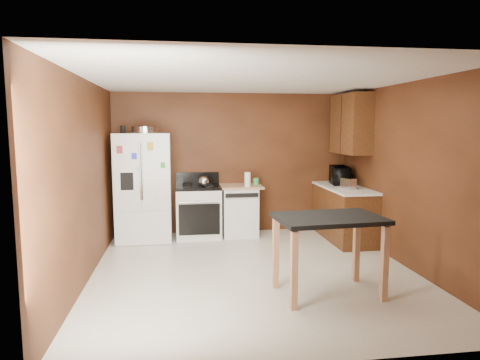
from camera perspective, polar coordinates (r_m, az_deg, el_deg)
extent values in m
plane|color=beige|center=(5.78, 1.85, -12.13)|extent=(4.50, 4.50, 0.00)
plane|color=white|center=(5.49, 1.96, 13.33)|extent=(4.50, 4.50, 0.00)
plane|color=#5B2E17|center=(7.71, -0.98, 2.24)|extent=(4.20, 0.00, 4.20)
plane|color=#5B2E17|center=(3.33, 8.61, -4.33)|extent=(4.20, 0.00, 4.20)
plane|color=#5B2E17|center=(5.54, -20.03, -0.12)|extent=(0.00, 4.50, 4.50)
plane|color=#5B2E17|center=(6.21, 21.35, 0.57)|extent=(0.00, 4.50, 4.50)
cylinder|color=silver|center=(7.27, -12.61, 6.55)|extent=(0.44, 0.44, 0.11)
cylinder|color=black|center=(7.26, -15.36, 6.52)|extent=(0.08, 0.08, 0.12)
sphere|color=silver|center=(7.21, -4.87, -0.20)|extent=(0.18, 0.18, 0.18)
cylinder|color=white|center=(7.32, 1.01, 0.10)|extent=(0.12, 0.12, 0.24)
cylinder|color=#41AB58|center=(7.54, 2.13, -0.18)|extent=(0.13, 0.13, 0.12)
cube|color=silver|center=(7.17, 14.26, -0.46)|extent=(0.21, 0.27, 0.17)
imported|color=black|center=(7.71, 13.14, 0.53)|extent=(0.44, 0.58, 0.29)
cube|color=white|center=(7.35, -12.70, -0.93)|extent=(0.90, 0.75, 1.80)
cube|color=white|center=(6.95, -14.87, 0.89)|extent=(0.43, 0.02, 1.20)
cube|color=white|center=(6.91, -11.16, 0.96)|extent=(0.43, 0.02, 1.20)
cube|color=white|center=(7.08, -12.81, -6.34)|extent=(0.88, 0.02, 0.54)
cube|color=black|center=(6.96, -14.84, -0.18)|extent=(0.20, 0.01, 0.28)
cylinder|color=silver|center=(6.90, -13.17, 1.06)|extent=(0.02, 0.02, 0.90)
cylinder|color=silver|center=(6.90, -12.92, 1.07)|extent=(0.02, 0.02, 0.90)
cube|color=#C02D39|center=(6.91, -15.77, 3.90)|extent=(0.09, 0.00, 0.12)
cube|color=#373BE9|center=(6.89, -13.93, 3.12)|extent=(0.08, 0.00, 0.10)
cube|color=gold|center=(6.86, -11.88, 4.41)|extent=(0.10, 0.00, 0.13)
cube|color=green|center=(6.87, -10.24, 1.95)|extent=(0.07, 0.00, 0.09)
cube|color=white|center=(6.94, -10.48, -2.17)|extent=(0.09, 0.00, 0.10)
cube|color=#A3F5DF|center=(6.90, -13.47, 1.47)|extent=(0.07, 0.00, 0.07)
cube|color=white|center=(7.46, -5.56, -4.37)|extent=(0.76, 0.65, 0.85)
cube|color=black|center=(7.38, -5.61, -0.94)|extent=(0.76, 0.65, 0.05)
cube|color=black|center=(7.65, -5.71, 0.29)|extent=(0.76, 0.06, 0.20)
cube|color=black|center=(7.14, -5.44, -5.26)|extent=(0.68, 0.02, 0.52)
cylinder|color=silver|center=(7.07, -5.46, -2.98)|extent=(0.62, 0.02, 0.02)
cylinder|color=black|center=(7.53, -7.03, -0.57)|extent=(0.17, 0.17, 0.02)
cylinder|color=black|center=(7.54, -4.29, -0.52)|extent=(0.17, 0.17, 0.02)
cylinder|color=black|center=(7.21, -6.98, -0.91)|extent=(0.17, 0.17, 0.02)
cylinder|color=black|center=(7.23, -4.13, -0.86)|extent=(0.17, 0.17, 0.02)
cube|color=white|center=(7.54, -0.09, -4.20)|extent=(0.60, 0.60, 0.85)
cube|color=black|center=(7.18, 0.26, -2.06)|extent=(0.56, 0.02, 0.07)
cube|color=tan|center=(7.47, -0.09, -0.85)|extent=(0.78, 0.62, 0.04)
cube|color=brown|center=(7.50, 13.62, -4.43)|extent=(0.60, 1.55, 0.86)
cube|color=white|center=(7.43, 13.72, -1.02)|extent=(0.63, 1.58, 0.04)
cube|color=brown|center=(7.50, 14.58, 7.23)|extent=(0.35, 1.05, 1.00)
cube|color=black|center=(7.43, 13.30, 7.27)|extent=(0.01, 0.01, 1.00)
cube|color=black|center=(4.92, 11.78, -5.03)|extent=(1.23, 0.87, 0.05)
cube|color=#B27A56|center=(5.14, 4.79, -9.70)|extent=(0.07, 0.07, 0.84)
cube|color=#B27A56|center=(5.53, 15.26, -8.73)|extent=(0.07, 0.07, 0.84)
cube|color=#B27A56|center=(4.57, 7.21, -11.94)|extent=(0.07, 0.07, 0.84)
cube|color=#B27A56|center=(5.00, 18.71, -10.57)|extent=(0.07, 0.07, 0.84)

